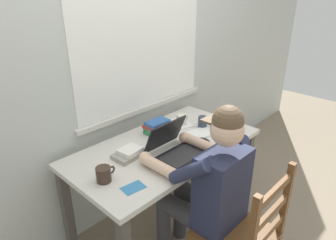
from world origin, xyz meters
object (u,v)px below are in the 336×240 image
at_px(coffee_mug_dark, 104,174).
at_px(book_stack_side, 129,153).
at_px(coffee_mug_spare, 203,122).
at_px(wooden_chair, 244,236).
at_px(book_stack_main, 157,127).
at_px(seated_person, 208,185).
at_px(coffee_mug_white, 182,120).
at_px(landscape_photo_print, 133,188).
at_px(laptop, 175,147).
at_px(computer_mouse, 204,141).
at_px(desk, 165,157).

distance_m(coffee_mug_dark, book_stack_side, 0.29).
relative_size(coffee_mug_dark, coffee_mug_spare, 1.13).
xyz_separation_m(wooden_chair, book_stack_main, (0.17, 0.90, 0.35)).
bearing_deg(coffee_mug_dark, seated_person, -40.11).
relative_size(seated_person, coffee_mug_white, 10.26).
relative_size(coffee_mug_spare, landscape_photo_print, 0.85).
bearing_deg(book_stack_main, book_stack_side, -162.61).
xyz_separation_m(book_stack_side, landscape_photo_print, (-0.20, -0.28, -0.03)).
distance_m(laptop, book_stack_side, 0.31).
height_order(wooden_chair, coffee_mug_spare, wooden_chair).
xyz_separation_m(laptop, book_stack_side, (-0.24, 0.20, -0.02)).
distance_m(wooden_chair, computer_mouse, 0.70).
bearing_deg(book_stack_main, coffee_mug_spare, -30.28).
bearing_deg(computer_mouse, desk, 140.00).
height_order(laptop, coffee_mug_dark, laptop).
relative_size(wooden_chair, coffee_mug_dark, 7.34).
distance_m(computer_mouse, landscape_photo_print, 0.70).
relative_size(seated_person, coffee_mug_spare, 11.07).
bearing_deg(coffee_mug_spare, landscape_photo_print, -167.28).
distance_m(wooden_chair, laptop, 0.68).
xyz_separation_m(coffee_mug_dark, coffee_mug_spare, (0.98, 0.03, -0.00)).
relative_size(desk, landscape_photo_print, 10.80).
relative_size(laptop, computer_mouse, 3.30).
bearing_deg(book_stack_main, coffee_mug_dark, -161.07).
distance_m(wooden_chair, coffee_mug_spare, 0.94).
bearing_deg(book_stack_side, landscape_photo_print, -125.63).
relative_size(coffee_mug_spare, book_stack_side, 0.57).
height_order(computer_mouse, book_stack_side, book_stack_side).
height_order(desk, laptop, laptop).
relative_size(seated_person, coffee_mug_dark, 9.77).
distance_m(wooden_chair, book_stack_side, 0.87).
height_order(desk, book_stack_side, book_stack_side).
bearing_deg(computer_mouse, laptop, 170.54).
xyz_separation_m(laptop, landscape_photo_print, (-0.44, -0.08, -0.05)).
distance_m(laptop, computer_mouse, 0.27).
xyz_separation_m(coffee_mug_white, landscape_photo_print, (-0.82, -0.35, -0.05)).
bearing_deg(desk, book_stack_side, 167.93).
bearing_deg(laptop, coffee_mug_spare, 15.12).
bearing_deg(coffee_mug_dark, desk, 4.41).
distance_m(book_stack_side, landscape_photo_print, 0.34).
relative_size(desk, wooden_chair, 1.53).
bearing_deg(desk, landscape_photo_print, -156.00).
xyz_separation_m(laptop, computer_mouse, (0.26, -0.04, -0.03)).
bearing_deg(landscape_photo_print, book_stack_side, 61.83).
xyz_separation_m(coffee_mug_spare, book_stack_main, (-0.33, 0.19, 0.00)).
bearing_deg(book_stack_main, wooden_chair, -100.93).
bearing_deg(seated_person, book_stack_main, 74.36).
bearing_deg(coffee_mug_spare, seated_person, -139.36).
distance_m(seated_person, coffee_mug_spare, 0.67).
bearing_deg(book_stack_side, coffee_mug_spare, -5.93).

